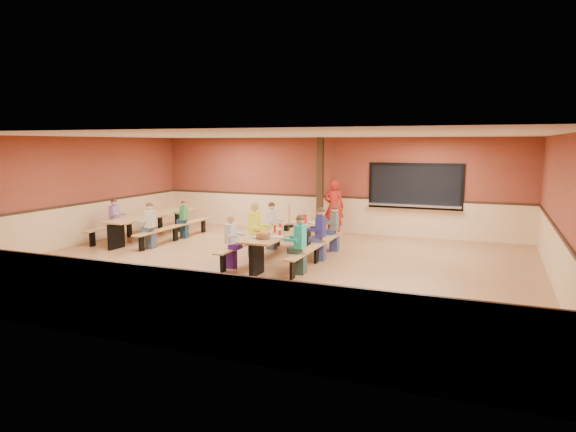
% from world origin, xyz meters
% --- Properties ---
extents(ground, '(12.00, 12.00, 0.00)m').
position_xyz_m(ground, '(0.00, 0.00, 0.00)').
color(ground, brown).
rests_on(ground, ground).
extents(room_envelope, '(12.04, 10.04, 3.02)m').
position_xyz_m(room_envelope, '(0.00, 0.00, 0.69)').
color(room_envelope, brown).
rests_on(room_envelope, ground).
extents(kitchen_pass_through, '(2.78, 0.28, 1.38)m').
position_xyz_m(kitchen_pass_through, '(2.60, 4.96, 1.49)').
color(kitchen_pass_through, black).
rests_on(kitchen_pass_through, ground).
extents(structural_post, '(0.18, 0.18, 3.00)m').
position_xyz_m(structural_post, '(-0.20, 4.40, 1.50)').
color(structural_post, black).
rests_on(structural_post, ground).
extents(cafeteria_table_main, '(1.91, 3.70, 0.74)m').
position_xyz_m(cafeteria_table_main, '(0.13, 0.66, 0.53)').
color(cafeteria_table_main, '#AA7A43').
rests_on(cafeteria_table_main, ground).
extents(cafeteria_table_second, '(1.91, 3.70, 0.74)m').
position_xyz_m(cafeteria_table_second, '(-4.58, 1.79, 0.53)').
color(cafeteria_table_second, '#AA7A43').
rests_on(cafeteria_table_second, ground).
extents(seated_child_white_left, '(0.36, 0.30, 1.20)m').
position_xyz_m(seated_child_white_left, '(-0.69, -0.52, 0.60)').
color(seated_child_white_left, silver).
rests_on(seated_child_white_left, ground).
extents(seated_adult_yellow, '(0.44, 0.36, 1.35)m').
position_xyz_m(seated_adult_yellow, '(-0.69, 0.74, 0.68)').
color(seated_adult_yellow, '#FFF92B').
rests_on(seated_adult_yellow, ground).
extents(seated_child_grey_left, '(0.39, 0.32, 1.24)m').
position_xyz_m(seated_child_grey_left, '(-0.69, 1.79, 0.62)').
color(seated_child_grey_left, silver).
rests_on(seated_child_grey_left, ground).
extents(seated_child_teal_right, '(0.40, 0.33, 1.27)m').
position_xyz_m(seated_child_teal_right, '(0.96, -0.43, 0.63)').
color(seated_child_teal_right, teal).
rests_on(seated_child_teal_right, ground).
extents(seated_child_navy_right, '(0.40, 0.33, 1.27)m').
position_xyz_m(seated_child_navy_right, '(0.96, 0.98, 0.64)').
color(seated_child_navy_right, navy).
rests_on(seated_child_navy_right, ground).
extents(seated_child_char_right, '(0.36, 0.29, 1.19)m').
position_xyz_m(seated_child_char_right, '(0.96, 2.14, 0.59)').
color(seated_child_char_right, '#474F51').
rests_on(seated_child_char_right, ground).
extents(seated_child_purple_sec, '(0.37, 0.30, 1.22)m').
position_xyz_m(seated_child_purple_sec, '(-5.41, 1.17, 0.61)').
color(seated_child_purple_sec, '#8F679A').
rests_on(seated_child_purple_sec, ground).
extents(seated_child_green_sec, '(0.33, 0.27, 1.12)m').
position_xyz_m(seated_child_green_sec, '(-3.76, 2.27, 0.56)').
color(seated_child_green_sec, '#317A3F').
rests_on(seated_child_green_sec, ground).
extents(seated_child_tan_sec, '(0.38, 0.31, 1.22)m').
position_xyz_m(seated_child_tan_sec, '(-3.76, 0.64, 0.61)').
color(seated_child_tan_sec, '#A69E87').
rests_on(seated_child_tan_sec, ground).
extents(standing_woman, '(0.70, 0.54, 1.71)m').
position_xyz_m(standing_woman, '(0.21, 4.55, 0.85)').
color(standing_woman, red).
rests_on(standing_woman, ground).
extents(punch_pitcher, '(0.16, 0.16, 0.22)m').
position_xyz_m(punch_pitcher, '(0.20, 1.86, 0.85)').
color(punch_pitcher, red).
rests_on(punch_pitcher, cafeteria_table_main).
extents(chip_bowl, '(0.32, 0.32, 0.15)m').
position_xyz_m(chip_bowl, '(0.12, -0.54, 0.81)').
color(chip_bowl, orange).
rests_on(chip_bowl, cafeteria_table_main).
extents(napkin_dispenser, '(0.10, 0.14, 0.13)m').
position_xyz_m(napkin_dispenser, '(0.22, 0.62, 0.80)').
color(napkin_dispenser, black).
rests_on(napkin_dispenser, cafeteria_table_main).
extents(condiment_mustard, '(0.06, 0.06, 0.17)m').
position_xyz_m(condiment_mustard, '(-0.08, 0.55, 0.82)').
color(condiment_mustard, yellow).
rests_on(condiment_mustard, cafeteria_table_main).
extents(condiment_ketchup, '(0.06, 0.06, 0.17)m').
position_xyz_m(condiment_ketchup, '(0.07, 0.26, 0.82)').
color(condiment_ketchup, '#B2140F').
rests_on(condiment_ketchup, cafeteria_table_main).
extents(table_paddle, '(0.16, 0.16, 0.56)m').
position_xyz_m(table_paddle, '(0.09, 1.12, 0.88)').
color(table_paddle, black).
rests_on(table_paddle, cafeteria_table_main).
extents(place_settings, '(0.65, 3.30, 0.11)m').
position_xyz_m(place_settings, '(0.13, 0.66, 0.80)').
color(place_settings, beige).
rests_on(place_settings, cafeteria_table_main).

